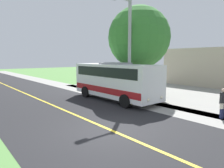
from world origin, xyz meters
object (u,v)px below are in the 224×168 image
Objects in this scene: tree_curbside at (139,38)px; pedestrian_with_bags at (223,103)px; shuttle_bus_front at (115,80)px; street_light_pole at (128,46)px.

pedestrian_with_bags is at bearing 77.54° from tree_curbside.
pedestrian_with_bags is (-1.23, 7.35, -0.72)m from shuttle_bus_front.
tree_curbside reaches higher than pedestrian_with_bags.
tree_curbside is (-1.69, -7.64, 4.08)m from pedestrian_with_bags.
street_light_pole is at bearing -82.42° from pedestrian_with_bags.
tree_curbside is (-2.92, -0.29, 3.36)m from shuttle_bus_front.
shuttle_bus_front is 1.02× the size of tree_curbside.
shuttle_bus_front is 4.76× the size of pedestrian_with_bags.
street_light_pole is 2.97m from tree_curbside.
pedestrian_with_bags is at bearing 99.48° from shuttle_bus_front.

